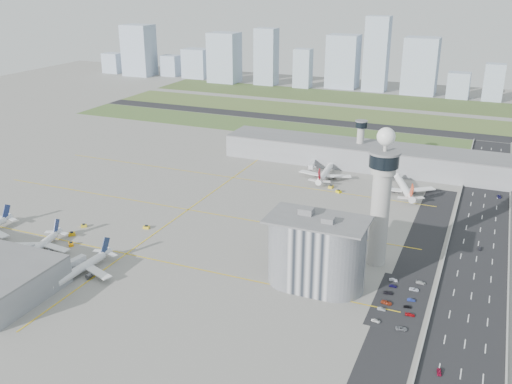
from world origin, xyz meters
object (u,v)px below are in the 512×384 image
at_px(car_lot_1, 381,309).
at_px(car_lot_10, 414,289).
at_px(control_tower, 381,192).
at_px(jet_bridge_near_1, 8,260).
at_px(jet_bridge_near_2, 60,272).
at_px(car_lot_4, 393,286).
at_px(tug_1, 72,234).
at_px(car_lot_5, 393,280).
at_px(car_lot_7, 410,315).
at_px(car_lot_2, 387,303).
at_px(airplane_far_a, 325,169).
at_px(tug_0, 84,225).
at_px(car_lot_3, 388,293).
at_px(car_hw_0, 439,372).
at_px(airplane_near_c, 80,264).
at_px(secondary_tower, 360,139).
at_px(tug_4, 339,191).
at_px(airplane_far_b, 404,183).
at_px(car_lot_0, 376,321).
at_px(tug_3, 146,227).
at_px(car_lot_9, 411,300).
at_px(car_lot_6, 401,329).
at_px(car_hw_4, 478,165).
at_px(car_hw_2, 499,196).
at_px(airplane_near_b, 39,242).
at_px(tug_5, 331,186).
at_px(jet_bridge_far_0, 313,163).
at_px(car_lot_8, 407,307).
at_px(jet_bridge_far_1, 385,172).
at_px(admin_building, 316,252).
at_px(car_hw_1, 480,249).

bearing_deg(car_lot_1, car_lot_10, -27.01).
height_order(control_tower, jet_bridge_near_1, control_tower).
bearing_deg(control_tower, jet_bridge_near_2, -151.10).
distance_m(jet_bridge_near_2, car_lot_4, 145.26).
bearing_deg(car_lot_1, tug_1, 85.36).
bearing_deg(car_lot_5, car_lot_7, -161.15).
distance_m(jet_bridge_near_1, car_lot_2, 170.28).
height_order(airplane_far_a, tug_0, airplane_far_a).
relative_size(control_tower, car_lot_5, 17.78).
relative_size(car_lot_3, car_lot_4, 1.18).
relative_size(car_lot_5, car_hw_0, 0.99).
bearing_deg(car_lot_2, airplane_near_c, 111.83).
relative_size(secondary_tower, tug_4, 9.99).
distance_m(airplane_far_b, car_lot_0, 147.15).
xyz_separation_m(tug_3, car_lot_9, (139.98, -18.48, -0.37)).
distance_m(tug_3, car_lot_7, 144.34).
height_order(jet_bridge_near_1, car_lot_6, jet_bridge_near_1).
xyz_separation_m(car_lot_9, car_hw_4, (15.29, 200.63, 0.05)).
bearing_deg(tug_0, tug_4, -82.77).
height_order(tug_0, car_lot_0, tug_0).
height_order(car_lot_5, car_lot_9, car_lot_5).
bearing_deg(car_lot_10, car_hw_2, -15.24).
bearing_deg(car_lot_9, airplane_far_a, 20.46).
distance_m(airplane_near_b, jet_bridge_near_1, 17.10).
bearing_deg(tug_5, jet_bridge_far_0, -49.68).
height_order(car_lot_8, car_hw_0, car_hw_0).
xyz_separation_m(jet_bridge_far_1, tug_4, (-20.29, -41.61, -1.92)).
xyz_separation_m(secondary_tower, car_hw_0, (78.23, -212.48, -18.18)).
height_order(admin_building, car_lot_10, admin_building).
xyz_separation_m(admin_building, car_hw_4, (55.79, 202.85, -14.70)).
relative_size(car_lot_1, car_lot_9, 1.02).
bearing_deg(airplane_near_c, car_hw_4, 150.48).
xyz_separation_m(airplane_near_b, car_lot_0, (161.89, 3.90, -4.49)).
height_order(tug_5, car_lot_10, tug_5).
bearing_deg(jet_bridge_near_1, car_hw_2, -38.65).
relative_size(jet_bridge_far_0, car_lot_0, 3.92).
relative_size(jet_bridge_far_0, car_lot_8, 4.41).
xyz_separation_m(tug_4, car_lot_6, (60.55, -132.37, -0.32)).
bearing_deg(tug_3, secondary_tower, 141.71).
bearing_deg(car_lot_3, car_lot_8, -139.81).
height_order(airplane_near_b, car_lot_0, airplane_near_b).
height_order(tug_5, car_lot_7, tug_5).
height_order(car_lot_9, car_lot_10, car_lot_10).
bearing_deg(tug_1, airplane_near_c, -178.82).
bearing_deg(car_hw_4, jet_bridge_far_1, -132.44).
relative_size(car_lot_7, car_hw_1, 1.06).
distance_m(airplane_near_b, car_lot_4, 166.48).
xyz_separation_m(car_lot_5, car_lot_8, (9.23, -19.33, -0.06)).
relative_size(tug_4, car_hw_2, 0.69).
bearing_deg(car_lot_0, jet_bridge_far_0, 32.66).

